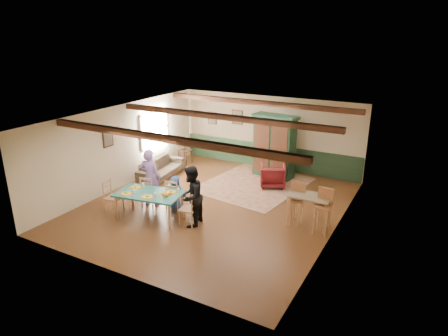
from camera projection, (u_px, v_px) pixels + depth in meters
The scene contains 35 objects.
floor at pixel (215, 206), 11.86m from camera, with size 8.00×8.00×0.00m, color #472714.
wall_back at pixel (269, 133), 14.73m from camera, with size 7.00×0.02×2.70m, color beige.
wall_left at pixel (122, 146), 13.01m from camera, with size 0.02×8.00×2.70m, color beige.
wall_right at pixel (337, 184), 9.83m from camera, with size 0.02×8.00×2.70m, color beige.
ceiling at pixel (214, 116), 10.97m from camera, with size 7.00×8.00×0.02m, color white.
wainscot_back at pixel (268, 156), 15.01m from camera, with size 6.95×0.03×0.90m, color #203C26.
ceiling_beam_front at pixel (164, 138), 9.10m from camera, with size 6.95×0.16×0.16m, color #32190E.
ceiling_beam_mid at pixel (221, 117), 11.33m from camera, with size 6.95×0.16×0.16m, color #32190E.
ceiling_beam_back at pixel (259, 103), 13.48m from camera, with size 6.95×0.16×0.16m, color #32190E.
window_left at pixel (155, 130), 14.33m from camera, with size 0.06×1.60×1.30m, color white, non-canonical shape.
picture_left_wall at pixel (108, 139), 12.36m from camera, with size 0.04×0.42×0.52m, color gray, non-canonical shape.
picture_back_a at pixel (237, 117), 15.14m from camera, with size 0.45×0.04×0.55m, color gray, non-canonical shape.
picture_back_b at pixel (212, 118), 15.69m from camera, with size 0.38×0.04×0.48m, color gray, non-canonical shape.
dining_table at pixel (150, 206), 10.97m from camera, with size 1.80×1.00×0.75m, color #21685F, non-canonical shape.
dining_chair_far_left at pixel (150, 191), 11.70m from camera, with size 0.42×0.44×0.95m, color tan, non-canonical shape.
dining_chair_far_right at pixel (174, 194), 11.45m from camera, with size 0.42×0.44×0.95m, color tan, non-canonical shape.
dining_chair_end_left at pixel (114, 197), 11.29m from camera, with size 0.42×0.44×0.95m, color tan, non-canonical shape.
dining_chair_end_right at pixel (188, 208), 10.58m from camera, with size 0.42×0.44×0.95m, color tan, non-canonical shape.
person_man at pixel (150, 178), 11.64m from camera, with size 0.63×0.41×1.72m, color #8461A7.
person_woman at pixel (191, 197), 10.43m from camera, with size 0.80×0.62×1.65m, color black.
person_child at pixel (175, 193), 11.51m from camera, with size 0.49×0.32×1.00m, color #2954A5.
cat at pixel (165, 194), 10.55m from camera, with size 0.36×0.14×0.18m, color orange, non-canonical shape.
place_setting_near_left at pixel (126, 192), 10.77m from camera, with size 0.40×0.30×0.11m, color yellow, non-canonical shape.
place_setting_near_center at pixel (148, 195), 10.57m from camera, with size 0.40×0.30×0.11m, color yellow, non-canonical shape.
place_setting_far_left at pixel (136, 186), 11.22m from camera, with size 0.40×0.30×0.11m, color yellow, non-canonical shape.
place_setting_far_right at pixel (171, 190), 10.88m from camera, with size 0.40×0.30×0.11m, color yellow, non-canonical shape.
area_rug at pixel (254, 184), 13.46m from camera, with size 2.97×3.53×0.01m, color tan.
armoire at pixel (274, 146), 13.89m from camera, with size 1.56×0.63×2.21m, color black.
armchair at pixel (272, 176), 13.21m from camera, with size 0.78×0.81×0.73m, color #430D13.
sofa at pixel (161, 168), 14.17m from camera, with size 2.13×0.83×0.62m, color #403528.
end_table at pixel (185, 157), 15.51m from camera, with size 0.44×0.44×0.54m, color #32190E, non-canonical shape.
table_lamp at pixel (185, 144), 15.34m from camera, with size 0.27×0.27×0.49m, color #D4AE89, non-canonical shape.
counter_table at pixel (309, 211), 10.49m from camera, with size 1.07×0.62×0.89m, color tan, non-canonical shape.
bar_stool_left at pixel (295, 204), 10.55m from camera, with size 0.41×0.46×1.17m, color #A66A40, non-canonical shape.
bar_stool_right at pixel (322, 212), 10.05m from camera, with size 0.43×0.47×1.20m, color #A66A40, non-canonical shape.
Camera 1 is at (5.44, -9.37, 4.97)m, focal length 32.00 mm.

